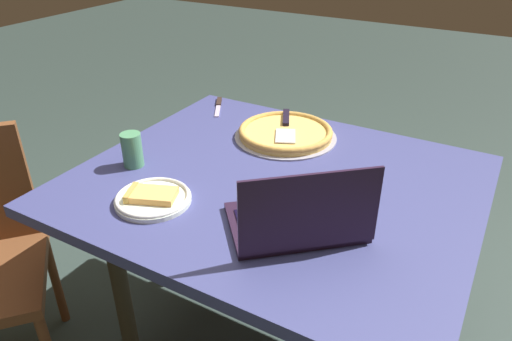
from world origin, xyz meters
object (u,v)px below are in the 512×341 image
Objects in this scene: table_knife at (219,105)px; dining_table at (275,201)px; pizza_plate at (152,198)px; laptop at (299,219)px; drink_cup at (132,149)px; pizza_tray at (286,133)px.

dining_table is at bearing -40.64° from table_knife.
pizza_plate reaches higher than dining_table.
laptop is (0.18, -0.22, 0.13)m from dining_table.
drink_cup reaches higher than dining_table.
dining_table is 0.31m from laptop.
pizza_tray reaches higher than pizza_plate.
laptop reaches higher than pizza_plate.
pizza_tray is at bearing 110.69° from dining_table.
pizza_tray is 3.29× the size of drink_cup.
laptop is 0.94m from table_knife.
pizza_plate is 0.59m from pizza_tray.
pizza_tray is (-0.29, 0.51, -0.03)m from laptop.
drink_cup is (0.05, -0.58, 0.05)m from table_knife.
pizza_tray reaches higher than table_knife.
pizza_tray is at bearing 119.83° from laptop.
pizza_plate is at bearing -170.36° from laptop.
pizza_tray is (-0.11, 0.29, 0.10)m from dining_table.
pizza_plate is (-0.43, -0.07, -0.03)m from laptop.
laptop is 1.90× the size of pizza_plate.
laptop reaches higher than table_knife.
laptop is 0.44m from pizza_plate.
laptop is 2.24× the size of table_knife.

